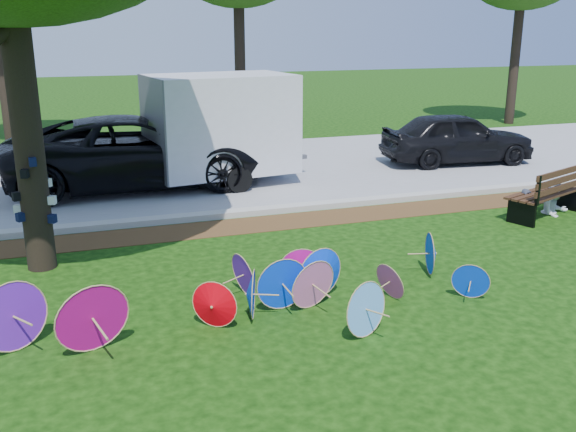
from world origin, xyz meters
The scene contains 11 objects.
ground centered at (0.00, 0.00, 0.00)m, with size 90.00×90.00×0.00m, color black.
mulch_strip centered at (0.00, 4.50, 0.01)m, with size 90.00×1.00×0.01m, color #472D16.
curb centered at (0.00, 5.20, 0.06)m, with size 90.00×0.30×0.12m, color #B7B5AD.
street centered at (0.00, 9.35, 0.01)m, with size 90.00×8.00×0.01m, color gray.
parasol_pile centered at (-0.47, 0.63, 0.37)m, with size 6.62×2.17×0.90m.
black_van centered at (-1.09, 8.31, 0.83)m, with size 2.77×6.01×1.67m, color black.
dark_pickup centered at (7.55, 8.30, 0.71)m, with size 1.67×4.14×1.41m, color black.
cargo_trailer centered at (0.87, 8.06, 1.44)m, with size 3.26×2.07×2.88m, color silver.
park_bench centered at (6.29, 3.25, 0.50)m, with size 1.92×0.73×1.00m, color black, non-canonical shape.
person_left centered at (5.94, 3.30, 0.55)m, with size 0.40×0.26×1.10m, color #323645.
person_right centered at (6.64, 3.30, 0.65)m, with size 0.63×0.49×1.30m, color silver.
Camera 1 is at (-2.48, -6.83, 3.67)m, focal length 40.00 mm.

